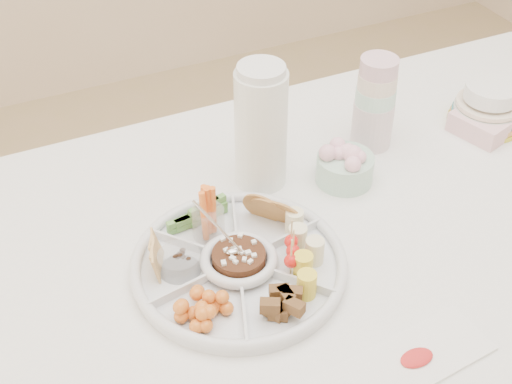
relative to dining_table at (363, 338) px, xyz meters
name	(u,v)px	position (x,y,z in m)	size (l,w,h in m)	color
dining_table	(363,338)	(0.00, 0.00, 0.00)	(1.52, 1.02, 0.76)	white
party_tray	(239,262)	(-0.32, -0.02, 0.40)	(0.38, 0.38, 0.04)	white
bean_dip	(239,259)	(-0.32, -0.02, 0.41)	(0.10, 0.10, 0.04)	#461E0B
tortillas	(269,210)	(-0.22, 0.06, 0.42)	(0.10, 0.10, 0.06)	#9F5F2D
carrot_cucumber	(199,206)	(-0.34, 0.10, 0.44)	(0.12, 0.12, 0.11)	orange
pita_raisins	(164,258)	(-0.44, 0.02, 0.42)	(0.11, 0.11, 0.06)	tan
cherries	(204,308)	(-0.41, -0.11, 0.42)	(0.11, 0.11, 0.04)	#CC6C39
granola_chunks	(283,302)	(-0.29, -0.15, 0.42)	(0.09, 0.09, 0.04)	#3E2414
banana_tomato	(312,243)	(-0.19, -0.07, 0.44)	(0.11, 0.11, 0.09)	#DCD35C
cup_stack	(376,96)	(0.11, 0.22, 0.50)	(0.09, 0.09, 0.25)	beige
thermos	(261,125)	(-0.17, 0.20, 0.52)	(0.10, 0.10, 0.27)	white
flower_bowl	(345,163)	(-0.01, 0.13, 0.42)	(0.12, 0.12, 0.09)	#95C9A2
napkin_stack	(487,121)	(0.38, 0.15, 0.40)	(0.14, 0.12, 0.05)	beige
plate_stack	(489,103)	(0.39, 0.17, 0.43)	(0.17, 0.17, 0.11)	gold
placemat	(400,367)	(-0.17, -0.32, 0.38)	(0.32, 0.11, 0.01)	white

